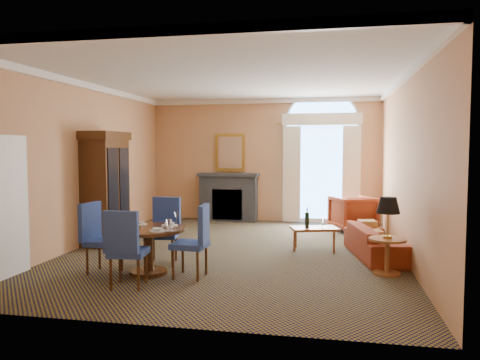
% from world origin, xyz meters
% --- Properties ---
extents(ground, '(7.50, 7.50, 0.00)m').
position_xyz_m(ground, '(0.00, 0.00, 0.00)').
color(ground, '#101034').
rests_on(ground, ground).
extents(room_envelope, '(6.04, 7.52, 3.45)m').
position_xyz_m(room_envelope, '(-0.03, 0.67, 2.51)').
color(room_envelope, tan).
rests_on(room_envelope, ground).
extents(armoire, '(0.65, 1.15, 2.25)m').
position_xyz_m(armoire, '(-2.72, 0.26, 1.08)').
color(armoire, '#381E0C').
rests_on(armoire, ground).
extents(dining_table, '(1.13, 1.13, 0.91)m').
position_xyz_m(dining_table, '(-0.98, -1.78, 0.53)').
color(dining_table, '#381E0C').
rests_on(dining_table, ground).
extents(dining_chair_north, '(0.56, 0.56, 1.09)m').
position_xyz_m(dining_chair_north, '(-1.00, -1.02, 0.62)').
color(dining_chair_north, navy).
rests_on(dining_chair_north, ground).
extents(dining_chair_south, '(0.54, 0.54, 1.09)m').
position_xyz_m(dining_chair_south, '(-1.00, -2.57, 0.62)').
color(dining_chair_south, navy).
rests_on(dining_chair_south, ground).
extents(dining_chair_east, '(0.53, 0.52, 1.09)m').
position_xyz_m(dining_chair_east, '(-0.20, -1.83, 0.62)').
color(dining_chair_east, navy).
rests_on(dining_chair_east, ground).
extents(dining_chair_west, '(0.53, 0.52, 1.09)m').
position_xyz_m(dining_chair_west, '(-1.77, -1.88, 0.62)').
color(dining_chair_west, navy).
rests_on(dining_chair_west, ground).
extents(sofa, '(1.09, 2.00, 0.55)m').
position_xyz_m(sofa, '(2.55, 0.01, 0.28)').
color(sofa, '#A0391D').
rests_on(sofa, ground).
extents(armchair, '(1.17, 1.18, 0.82)m').
position_xyz_m(armchair, '(2.25, 2.60, 0.41)').
color(armchair, '#A0391D').
rests_on(armchair, ground).
extents(coffee_table, '(0.96, 0.71, 0.82)m').
position_xyz_m(coffee_table, '(1.44, 0.37, 0.42)').
color(coffee_table, '#97592D').
rests_on(coffee_table, ground).
extents(side_table, '(0.56, 0.56, 1.16)m').
position_xyz_m(side_table, '(2.60, -1.12, 0.75)').
color(side_table, '#97592D').
rests_on(side_table, ground).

